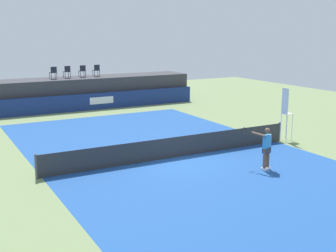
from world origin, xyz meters
name	(u,v)px	position (x,y,z in m)	size (l,w,h in m)	color
ground_plane	(146,143)	(0.00, 3.00, 0.00)	(48.00, 48.00, 0.00)	#6B7F51
court_inner	(175,157)	(0.00, 0.00, 0.00)	(12.00, 22.00, 0.00)	#1C478C
sponsor_wall	(82,102)	(0.01, 13.50, 0.60)	(18.00, 0.22, 1.20)	navy
spectator_platform	(74,92)	(0.00, 15.30, 1.10)	(18.00, 2.80, 2.20)	#38383D
spectator_chair_far_left	(53,72)	(-1.48, 15.22, 2.69)	(0.46, 0.46, 0.89)	#1E232D
spectator_chair_left	(67,71)	(-0.42, 15.44, 2.69)	(0.47, 0.47, 0.89)	#1E232D
spectator_chair_center	(82,70)	(0.77, 15.50, 2.69)	(0.45, 0.45, 0.89)	#1E232D
spectator_chair_right	(96,70)	(1.89, 15.52, 2.69)	(0.44, 0.44, 0.89)	#1E232D
umpire_chair	(286,111)	(6.57, -0.01, 1.59)	(0.47, 0.47, 2.76)	white
tennis_net	(175,147)	(0.00, 0.00, 0.47)	(12.40, 0.02, 0.95)	#2D2D2D
net_post_near	(36,167)	(-6.20, 0.00, 0.50)	(0.10, 0.10, 1.00)	#4C4C51
net_post_far	(279,132)	(6.20, 0.00, 0.50)	(0.10, 0.10, 1.00)	#4C4C51
tennis_player	(266,147)	(2.37, -3.35, 0.96)	(0.94, 1.10, 1.77)	white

